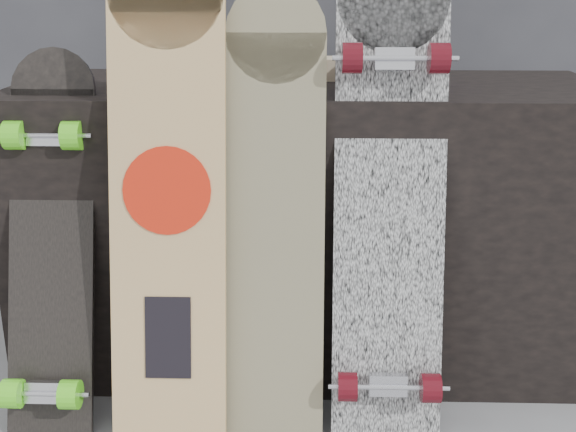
{
  "coord_description": "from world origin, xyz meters",
  "views": [
    {
      "loc": [
        -0.0,
        -1.47,
        1.09
      ],
      "look_at": [
        -0.05,
        0.2,
        0.52
      ],
      "focal_mm": 45.0,
      "sensor_mm": 36.0,
      "label": 1
    }
  ],
  "objects_px": {
    "vendor_table": "(309,222)",
    "longboard_cascadia": "(390,187)",
    "longboard_geisha": "(167,183)",
    "skateboard_dark": "(50,238)",
    "longboard_celtic": "(275,204)"
  },
  "relations": [
    {
      "from": "vendor_table",
      "to": "longboard_cascadia",
      "type": "distance_m",
      "value": 0.43
    },
    {
      "from": "vendor_table",
      "to": "longboard_geisha",
      "type": "bearing_deg",
      "value": -130.75
    },
    {
      "from": "vendor_table",
      "to": "skateboard_dark",
      "type": "xyz_separation_m",
      "value": [
        -0.63,
        -0.34,
        0.07
      ]
    },
    {
      "from": "vendor_table",
      "to": "longboard_geisha",
      "type": "relative_size",
      "value": 1.35
    },
    {
      "from": "skateboard_dark",
      "to": "longboard_geisha",
      "type": "bearing_deg",
      "value": -8.33
    },
    {
      "from": "longboard_celtic",
      "to": "longboard_cascadia",
      "type": "xyz_separation_m",
      "value": [
        0.27,
        0.03,
        0.04
      ]
    },
    {
      "from": "longboard_celtic",
      "to": "skateboard_dark",
      "type": "xyz_separation_m",
      "value": [
        -0.55,
        0.02,
        -0.1
      ]
    },
    {
      "from": "skateboard_dark",
      "to": "longboard_cascadia",
      "type": "bearing_deg",
      "value": 0.59
    },
    {
      "from": "longboard_geisha",
      "to": "longboard_cascadia",
      "type": "height_order",
      "value": "longboard_geisha"
    },
    {
      "from": "longboard_geisha",
      "to": "longboard_cascadia",
      "type": "xyz_separation_m",
      "value": [
        0.52,
        0.05,
        -0.02
      ]
    },
    {
      "from": "longboard_cascadia",
      "to": "vendor_table",
      "type": "bearing_deg",
      "value": 120.42
    },
    {
      "from": "longboard_geisha",
      "to": "skateboard_dark",
      "type": "relative_size",
      "value": 1.29
    },
    {
      "from": "longboard_celtic",
      "to": "skateboard_dark",
      "type": "relative_size",
      "value": 1.17
    },
    {
      "from": "longboard_cascadia",
      "to": "skateboard_dark",
      "type": "distance_m",
      "value": 0.84
    },
    {
      "from": "longboard_celtic",
      "to": "vendor_table",
      "type": "bearing_deg",
      "value": 77.28
    }
  ]
}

